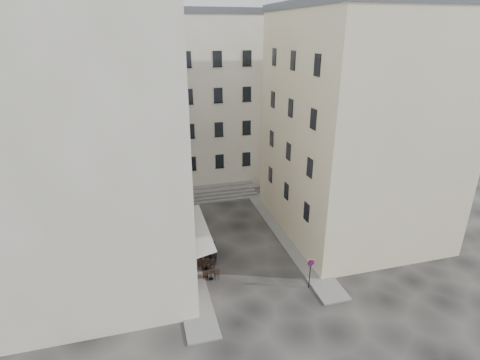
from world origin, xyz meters
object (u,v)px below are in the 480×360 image
object	(u,v)px
bistro_table_a	(211,274)
bistro_table_b	(206,264)
no_parking_sign	(310,268)
pedestrian	(213,252)

from	to	relation	value
bistro_table_a	bistro_table_b	bearing A→B (deg)	94.97
no_parking_sign	bistro_table_b	distance (m)	7.69
no_parking_sign	bistro_table_a	bearing A→B (deg)	156.56
bistro_table_a	bistro_table_b	xyz separation A→B (m)	(-0.11, 1.26, 0.03)
bistro_table_a	pedestrian	bearing A→B (deg)	74.08
pedestrian	no_parking_sign	bearing A→B (deg)	136.15
bistro_table_b	no_parking_sign	bearing A→B (deg)	-31.88
bistro_table_a	no_parking_sign	bearing A→B (deg)	-23.45
no_parking_sign	bistro_table_a	world-z (taller)	no_parking_sign
bistro_table_a	bistro_table_b	distance (m)	1.27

